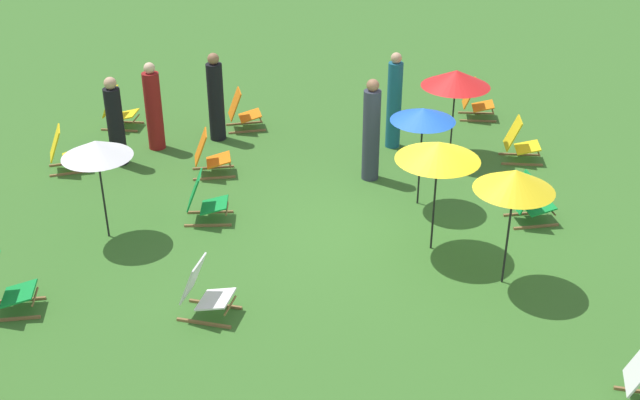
{
  "coord_description": "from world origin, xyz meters",
  "views": [
    {
      "loc": [
        -11.03,
        1.44,
        6.42
      ],
      "look_at": [
        0.0,
        1.2,
        0.5
      ],
      "focal_mm": 44.65,
      "sensor_mm": 36.0,
      "label": 1
    }
  ],
  "objects_px": {
    "person_2": "(115,123)",
    "deckchair_11": "(65,151)",
    "person_1": "(154,109)",
    "deckchair_8": "(210,155)",
    "person_3": "(394,103)",
    "umbrella_0": "(423,115)",
    "deckchair_9": "(242,112)",
    "umbrella_2": "(456,78)",
    "deckchair_0": "(476,101)",
    "deckchair_6": "(204,200)",
    "umbrella_1": "(438,151)",
    "person_0": "(371,132)",
    "umbrella_3": "(96,149)",
    "deckchair_10": "(530,201)",
    "deckchair_1": "(204,291)",
    "deckchair_7": "(5,288)",
    "deckchair_5": "(118,110)",
    "umbrella_4": "(515,180)",
    "person_4": "(216,99)",
    "deckchair_4": "(520,142)"
  },
  "relations": [
    {
      "from": "deckchair_1",
      "to": "deckchair_6",
      "type": "xyz_separation_m",
      "value": [
        2.58,
        0.27,
        0.0
      ]
    },
    {
      "from": "deckchair_11",
      "to": "deckchair_7",
      "type": "bearing_deg",
      "value": 168.12
    },
    {
      "from": "deckchair_9",
      "to": "deckchair_4",
      "type": "bearing_deg",
      "value": -118.58
    },
    {
      "from": "deckchair_1",
      "to": "deckchair_11",
      "type": "distance_m",
      "value": 5.42
    },
    {
      "from": "deckchair_10",
      "to": "person_2",
      "type": "bearing_deg",
      "value": 63.11
    },
    {
      "from": "deckchair_0",
      "to": "deckchair_6",
      "type": "distance_m",
      "value": 6.74
    },
    {
      "from": "deckchair_7",
      "to": "person_4",
      "type": "xyz_separation_m",
      "value": [
        5.73,
        -2.3,
        0.47
      ]
    },
    {
      "from": "umbrella_0",
      "to": "person_3",
      "type": "bearing_deg",
      "value": 4.58
    },
    {
      "from": "person_0",
      "to": "person_1",
      "type": "distance_m",
      "value": 4.27
    },
    {
      "from": "deckchair_0",
      "to": "deckchair_4",
      "type": "bearing_deg",
      "value": -163.25
    },
    {
      "from": "person_4",
      "to": "deckchair_6",
      "type": "bearing_deg",
      "value": -8.78
    },
    {
      "from": "person_3",
      "to": "umbrella_1",
      "type": "bearing_deg",
      "value": -85.18
    },
    {
      "from": "umbrella_0",
      "to": "umbrella_4",
      "type": "xyz_separation_m",
      "value": [
        -2.39,
        -0.9,
        0.02
      ]
    },
    {
      "from": "deckchair_9",
      "to": "deckchair_10",
      "type": "xyz_separation_m",
      "value": [
        -3.94,
        -4.87,
        0.0
      ]
    },
    {
      "from": "deckchair_0",
      "to": "deckchair_9",
      "type": "distance_m",
      "value": 4.88
    },
    {
      "from": "umbrella_0",
      "to": "person_2",
      "type": "height_order",
      "value": "umbrella_0"
    },
    {
      "from": "deckchair_1",
      "to": "person_3",
      "type": "relative_size",
      "value": 0.45
    },
    {
      "from": "umbrella_1",
      "to": "umbrella_3",
      "type": "relative_size",
      "value": 1.09
    },
    {
      "from": "person_2",
      "to": "deckchair_11",
      "type": "bearing_deg",
      "value": -148.14
    },
    {
      "from": "person_2",
      "to": "person_4",
      "type": "relative_size",
      "value": 0.95
    },
    {
      "from": "deckchair_4",
      "to": "person_1",
      "type": "xyz_separation_m",
      "value": [
        0.72,
        6.87,
        0.44
      ]
    },
    {
      "from": "umbrella_0",
      "to": "umbrella_1",
      "type": "relative_size",
      "value": 0.97
    },
    {
      "from": "deckchair_7",
      "to": "person_1",
      "type": "height_order",
      "value": "person_1"
    },
    {
      "from": "person_1",
      "to": "deckchair_9",
      "type": "bearing_deg",
      "value": 56.31
    },
    {
      "from": "person_0",
      "to": "umbrella_3",
      "type": "bearing_deg",
      "value": -9.7
    },
    {
      "from": "deckchair_7",
      "to": "person_2",
      "type": "bearing_deg",
      "value": -13.81
    },
    {
      "from": "deckchair_8",
      "to": "person_3",
      "type": "height_order",
      "value": "person_3"
    },
    {
      "from": "deckchair_0",
      "to": "deckchair_4",
      "type": "relative_size",
      "value": 1.0
    },
    {
      "from": "deckchair_9",
      "to": "umbrella_4",
      "type": "distance_m",
      "value": 7.09
    },
    {
      "from": "deckchair_9",
      "to": "umbrella_2",
      "type": "height_order",
      "value": "umbrella_2"
    },
    {
      "from": "deckchair_1",
      "to": "umbrella_3",
      "type": "distance_m",
      "value": 2.95
    },
    {
      "from": "deckchair_9",
      "to": "umbrella_2",
      "type": "distance_m",
      "value": 4.42
    },
    {
      "from": "deckchair_0",
      "to": "umbrella_0",
      "type": "bearing_deg",
      "value": 161.48
    },
    {
      "from": "deckchair_7",
      "to": "person_2",
      "type": "height_order",
      "value": "person_2"
    },
    {
      "from": "person_2",
      "to": "deckchair_0",
      "type": "bearing_deg",
      "value": 32.32
    },
    {
      "from": "deckchair_7",
      "to": "person_1",
      "type": "bearing_deg",
      "value": -19.07
    },
    {
      "from": "person_1",
      "to": "person_2",
      "type": "height_order",
      "value": "person_1"
    },
    {
      "from": "umbrella_3",
      "to": "person_2",
      "type": "height_order",
      "value": "person_2"
    },
    {
      "from": "deckchair_6",
      "to": "umbrella_1",
      "type": "height_order",
      "value": "umbrella_1"
    },
    {
      "from": "deckchair_0",
      "to": "person_3",
      "type": "distance_m",
      "value": 2.42
    },
    {
      "from": "deckchair_5",
      "to": "person_2",
      "type": "distance_m",
      "value": 1.82
    },
    {
      "from": "deckchair_9",
      "to": "person_4",
      "type": "relative_size",
      "value": 0.48
    },
    {
      "from": "deckchair_1",
      "to": "deckchair_10",
      "type": "height_order",
      "value": "same"
    },
    {
      "from": "deckchair_4",
      "to": "umbrella_2",
      "type": "xyz_separation_m",
      "value": [
        0.23,
        1.25,
        1.18
      ]
    },
    {
      "from": "deckchair_11",
      "to": "deckchair_9",
      "type": "bearing_deg",
      "value": -75.62
    },
    {
      "from": "person_3",
      "to": "deckchair_1",
      "type": "bearing_deg",
      "value": -117.8
    },
    {
      "from": "umbrella_2",
      "to": "umbrella_0",
      "type": "bearing_deg",
      "value": 155.43
    },
    {
      "from": "deckchair_9",
      "to": "umbrella_1",
      "type": "distance_m",
      "value": 5.84
    },
    {
      "from": "deckchair_1",
      "to": "deckchair_10",
      "type": "bearing_deg",
      "value": -48.99
    },
    {
      "from": "deckchair_10",
      "to": "umbrella_2",
      "type": "height_order",
      "value": "umbrella_2"
    }
  ]
}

